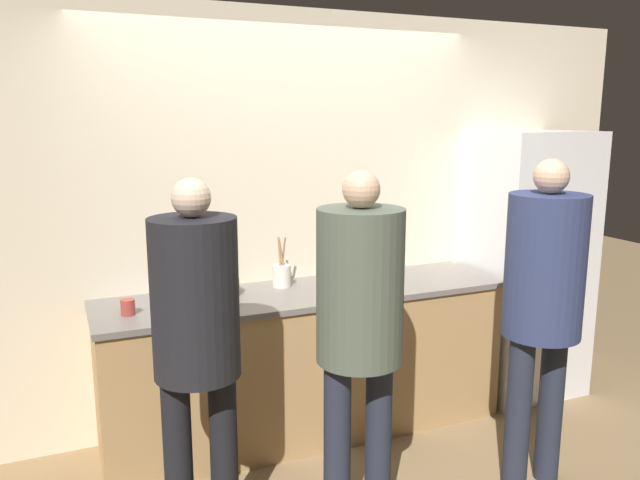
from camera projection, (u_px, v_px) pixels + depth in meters
name	position (u px, v px, depth m)	size (l,w,h in m)	color
ground_plane	(330.00, 457.00, 3.63)	(14.00, 14.00, 0.00)	#8C704C
wall_back	(286.00, 219.00, 4.00)	(5.20, 0.06, 2.60)	beige
counter	(306.00, 361.00, 3.87)	(2.50, 0.68, 0.91)	tan
refrigerator	(524.00, 264.00, 4.41)	(0.75, 0.67, 1.85)	white
person_left	(196.00, 328.00, 2.75)	(0.38, 0.38, 1.70)	black
person_center	(360.00, 313.00, 2.88)	(0.40, 0.40, 1.72)	#232838
person_right	(543.00, 291.00, 3.18)	(0.40, 0.40, 1.75)	#232838
fruit_bowl	(216.00, 287.00, 3.66)	(0.28, 0.28, 0.14)	brown
utensil_crock	(282.00, 275.00, 3.84)	(0.11, 0.11, 0.31)	silver
bottle_amber	(329.00, 276.00, 3.87)	(0.06, 0.06, 0.15)	brown
bottle_clear	(336.00, 263.00, 4.09)	(0.07, 0.07, 0.24)	silver
cup_red	(128.00, 307.00, 3.30)	(0.08, 0.08, 0.08)	#A33D33
cup_white	(187.00, 295.00, 3.51)	(0.09, 0.09, 0.10)	white
potted_plant	(370.00, 251.00, 4.17)	(0.18, 0.18, 0.27)	#3D3D42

